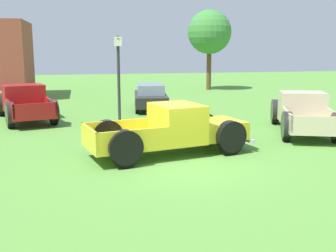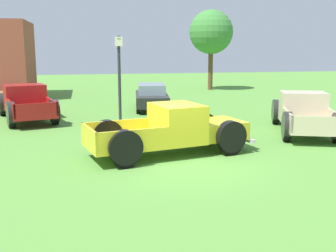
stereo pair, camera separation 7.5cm
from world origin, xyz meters
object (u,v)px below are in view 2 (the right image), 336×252
Objects in this scene: pickup_truck_behind_right at (25,103)px; sedan_distant_a at (151,96)px; pickup_truck_foreground at (179,130)px; oak_tree_east at (211,32)px; picnic_table at (2,97)px; pickup_truck_behind_left at (302,112)px; lamp_post_near at (119,80)px.

pickup_truck_behind_right is 6.44m from sedan_distant_a.
oak_tree_east is (6.84, 18.64, 3.62)m from pickup_truck_foreground.
sedan_distant_a is 8.73m from picnic_table.
pickup_truck_behind_left is at bearing 23.84° from pickup_truck_foreground.
pickup_truck_behind_left is at bearing -94.45° from oak_tree_east.
picnic_table is (-12.99, 10.15, -0.25)m from pickup_truck_behind_left.
oak_tree_east is (14.25, 6.03, 3.87)m from picnic_table.
pickup_truck_behind_left is (5.58, 2.47, -0.00)m from pickup_truck_foreground.
sedan_distant_a is at bearing 85.81° from pickup_truck_foreground.
pickup_truck_behind_left is 8.46m from sedan_distant_a.
pickup_truck_foreground is 0.89× the size of oak_tree_east.
oak_tree_east is at bearing 59.74° from lamp_post_near.
lamp_post_near is 0.62× the size of oak_tree_east.
sedan_distant_a is at bearing 15.89° from pickup_truck_behind_right.
sedan_distant_a is at bearing -123.55° from oak_tree_east.
sedan_distant_a is 11.72m from oak_tree_east.
pickup_truck_behind_right reaches higher than pickup_truck_foreground.
oak_tree_east reaches higher than pickup_truck_behind_right.
pickup_truck_foreground is at bearing -156.16° from pickup_truck_behind_left.
pickup_truck_behind_right is at bearing 125.94° from pickup_truck_foreground.
oak_tree_east is (12.35, 11.04, 3.60)m from pickup_truck_behind_right.
pickup_truck_behind_left is 12.22m from pickup_truck_behind_right.
lamp_post_near is at bearing -53.62° from picnic_table.
lamp_post_near reaches higher than picnic_table.
picnic_table is at bearing 120.43° from pickup_truck_foreground.
pickup_truck_foreground is 9.39m from sedan_distant_a.
pickup_truck_foreground is 1.43× the size of lamp_post_near.
picnic_table is at bearing 142.01° from pickup_truck_behind_left.
pickup_truck_behind_left is 16.49m from picnic_table.
pickup_truck_behind_left is at bearing -54.62° from sedan_distant_a.
pickup_truck_foreground reaches higher than sedan_distant_a.
pickup_truck_behind_right is 1.47× the size of lamp_post_near.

